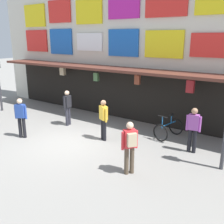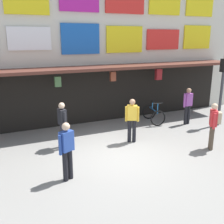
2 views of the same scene
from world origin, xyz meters
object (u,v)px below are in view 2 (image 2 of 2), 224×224
(pedestrian_in_green, at_px, (214,123))
(bicycle_parked, at_px, (153,114))
(traffic_light_far, at_px, (223,78))
(pedestrian_in_black, at_px, (188,104))
(pedestrian_in_red, at_px, (67,148))
(pedestrian_in_yellow, at_px, (62,123))
(pedestrian_in_blue, at_px, (132,118))

(pedestrian_in_green, bearing_deg, bicycle_parked, 93.69)
(traffic_light_far, xyz_separation_m, bicycle_parked, (-2.48, 1.52, -1.75))
(traffic_light_far, bearing_deg, pedestrian_in_black, 150.49)
(pedestrian_in_red, bearing_deg, pedestrian_in_green, -0.07)
(pedestrian_in_green, relative_size, pedestrian_in_yellow, 1.00)
(pedestrian_in_green, xyz_separation_m, pedestrian_in_yellow, (-4.81, 2.27, -0.04))
(bicycle_parked, relative_size, pedestrian_in_red, 0.76)
(bicycle_parked, relative_size, pedestrian_in_black, 0.76)
(pedestrian_in_black, bearing_deg, traffic_light_far, -29.51)
(bicycle_parked, distance_m, pedestrian_in_yellow, 4.77)
(bicycle_parked, distance_m, pedestrian_in_black, 1.62)
(pedestrian_in_red, bearing_deg, pedestrian_in_blue, 30.62)
(pedestrian_in_blue, bearing_deg, pedestrian_in_green, -37.27)
(pedestrian_in_red, relative_size, pedestrian_in_green, 1.00)
(pedestrian_in_red, height_order, pedestrian_in_yellow, same)
(bicycle_parked, relative_size, pedestrian_in_blue, 0.76)
(pedestrian_in_blue, xyz_separation_m, pedestrian_in_yellow, (-2.51, 0.52, 0.00))
(pedestrian_in_black, xyz_separation_m, pedestrian_in_green, (-1.04, -2.64, 0.04))
(traffic_light_far, height_order, pedestrian_in_yellow, traffic_light_far)
(pedestrian_in_blue, relative_size, pedestrian_in_yellow, 1.00)
(traffic_light_far, distance_m, pedestrian_in_blue, 4.71)
(bicycle_parked, xyz_separation_m, pedestrian_in_red, (-5.01, -3.47, 0.55))
(bicycle_parked, xyz_separation_m, pedestrian_in_green, (0.22, -3.48, 0.59))
(traffic_light_far, height_order, pedestrian_in_red, traffic_light_far)
(pedestrian_in_red, distance_m, pedestrian_in_black, 6.81)
(pedestrian_in_red, relative_size, pedestrian_in_yellow, 1.00)
(pedestrian_in_black, bearing_deg, pedestrian_in_red, -157.24)
(bicycle_parked, bearing_deg, pedestrian_in_yellow, -165.24)
(bicycle_parked, distance_m, pedestrian_in_green, 3.53)
(traffic_light_far, height_order, pedestrian_in_blue, traffic_light_far)
(pedestrian_in_red, xyz_separation_m, pedestrian_in_yellow, (0.43, 2.26, 0.00))
(traffic_light_far, height_order, bicycle_parked, traffic_light_far)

